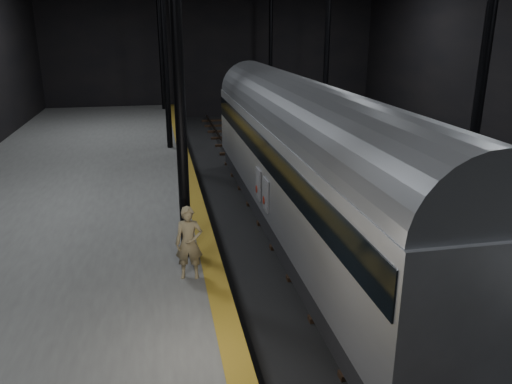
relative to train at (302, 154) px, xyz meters
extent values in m
plane|color=black|center=(0.00, 1.11, -2.71)|extent=(44.00, 44.00, 0.00)
cube|color=#4E4E4C|center=(-7.50, 1.11, -2.21)|extent=(9.00, 43.80, 1.00)
cube|color=#4E4E4C|center=(7.50, 1.11, -2.21)|extent=(9.00, 43.80, 1.00)
cube|color=olive|center=(-3.25, 1.11, -1.70)|extent=(0.50, 43.80, 0.01)
cube|color=#3F3328|center=(-0.72, 1.11, -2.54)|extent=(0.08, 43.00, 0.14)
cube|color=#3F3328|center=(0.72, 1.11, -2.54)|extent=(0.08, 43.00, 0.14)
cube|color=black|center=(0.00, 1.11, -2.65)|extent=(2.40, 42.00, 0.12)
cylinder|color=black|center=(-3.80, -2.89, 3.29)|extent=(0.26, 0.26, 10.00)
cylinder|color=black|center=(3.80, -2.89, 3.29)|extent=(0.26, 0.26, 10.00)
cylinder|color=black|center=(-3.80, 9.11, 3.29)|extent=(0.26, 0.26, 10.00)
cylinder|color=black|center=(3.80, 9.11, 3.29)|extent=(0.26, 0.26, 10.00)
cylinder|color=black|center=(-3.80, 21.11, 3.29)|extent=(0.26, 0.26, 10.00)
cylinder|color=black|center=(3.80, 21.11, 3.29)|extent=(0.26, 0.26, 10.00)
cube|color=#A2A4AA|center=(0.00, 0.00, -0.39)|extent=(2.63, 18.15, 2.72)
cube|color=black|center=(0.00, 0.00, -2.10)|extent=(2.41, 17.79, 0.77)
cube|color=black|center=(0.00, 0.00, 0.24)|extent=(2.69, 17.88, 0.82)
cylinder|color=slate|center=(0.00, 0.00, 0.97)|extent=(2.58, 17.97, 2.58)
cube|color=black|center=(0.00, -6.35, -2.43)|extent=(1.63, 2.00, 0.32)
cube|color=black|center=(0.00, 6.35, -2.43)|extent=(1.63, 2.00, 0.32)
cube|color=silver|center=(-1.35, -0.91, -0.94)|extent=(0.04, 0.68, 0.95)
cube|color=silver|center=(-1.35, 0.18, -0.94)|extent=(0.04, 0.68, 0.95)
cylinder|color=maroon|center=(-1.37, -0.74, -1.16)|extent=(0.03, 0.24, 0.24)
cylinder|color=maroon|center=(-1.37, 0.34, -1.16)|extent=(0.03, 0.24, 0.24)
imported|color=#907E58|center=(-3.80, -4.10, -0.86)|extent=(0.67, 0.50, 1.69)
camera|label=1|loc=(-4.33, -14.39, 3.71)|focal=35.00mm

